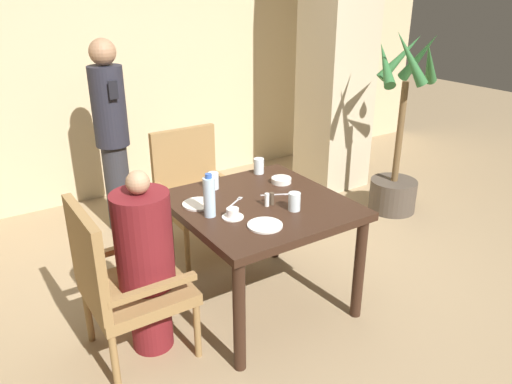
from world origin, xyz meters
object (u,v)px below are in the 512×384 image
potted_palm (397,156)px  bowl_small (281,180)px  plate_main_right (265,225)px  glass_tall_mid (294,202)px  diner_in_left_chair (146,262)px  chair_left_side (120,281)px  teacup_with_saucer (233,214)px  glass_tall_near (213,181)px  plate_main_left (199,204)px  standing_host (112,132)px  chair_far_side (194,190)px  glass_tall_far (259,166)px  water_bottle (209,197)px

potted_palm → bowl_small: bearing=-167.1°
plate_main_right → glass_tall_mid: (0.27, 0.08, 0.05)m
diner_in_left_chair → chair_left_side: bearing=180.0°
teacup_with_saucer → glass_tall_near: size_ratio=1.15×
plate_main_left → standing_host: bearing=92.1°
potted_palm → bowl_small: (-1.58, -0.36, 0.22)m
chair_far_side → glass_tall_far: chair_far_side is taller
teacup_with_saucer → water_bottle: water_bottle is taller
chair_left_side → glass_tall_mid: 1.09m
chair_left_side → water_bottle: 0.67m
teacup_with_saucer → diner_in_left_chair: bearing=169.5°
plate_main_left → glass_tall_far: bearing=22.5°
standing_host → plate_main_right: standing_host is taller
potted_palm → glass_tall_far: bearing=-175.5°
plate_main_left → teacup_with_saucer: bearing=-72.9°
diner_in_left_chair → bowl_small: size_ratio=8.15×
chair_far_side → glass_tall_far: bearing=-62.0°
plate_main_left → water_bottle: (-0.02, -0.18, 0.12)m
plate_main_right → glass_tall_mid: size_ratio=1.81×
chair_left_side → bowl_small: 1.26m
potted_palm → plate_main_right: 2.22m
chair_left_side → standing_host: bearing=71.8°
diner_in_left_chair → glass_tall_near: (0.63, 0.35, 0.23)m
standing_host → bowl_small: bearing=-64.0°
plate_main_right → water_bottle: water_bottle is taller
diner_in_left_chair → water_bottle: 0.51m
plate_main_right → bowl_small: (0.46, 0.48, 0.01)m
chair_left_side → glass_tall_near: bearing=24.3°
potted_palm → plate_main_right: potted_palm is taller
diner_in_left_chair → glass_tall_far: diner_in_left_chair is taller
bowl_small → potted_palm: bearing=12.9°
glass_tall_near → glass_tall_mid: same height
chair_far_side → potted_palm: 1.92m
bowl_small → glass_tall_mid: bearing=-116.0°
plate_main_right → bowl_small: bearing=46.1°
chair_far_side → glass_tall_mid: bearing=-84.8°
plate_main_right → teacup_with_saucer: teacup_with_saucer is taller
plate_main_left → glass_tall_far: size_ratio=1.81×
standing_host → glass_tall_mid: standing_host is taller
water_bottle → glass_tall_mid: bearing=-23.9°
chair_left_side → glass_tall_far: size_ratio=8.67×
potted_palm → glass_tall_near: (-2.02, -0.20, 0.26)m
standing_host → glass_tall_near: (0.26, -1.26, -0.07)m
plate_main_left → glass_tall_far: glass_tall_far is taller
water_bottle → bowl_small: bearing=16.5°
diner_in_left_chair → glass_tall_mid: (0.88, -0.21, 0.23)m
bowl_small → chair_far_side: bearing=111.8°
standing_host → plate_main_left: 1.44m
teacup_with_saucer → glass_tall_mid: (0.36, -0.11, 0.03)m
standing_host → water_bottle: 1.62m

